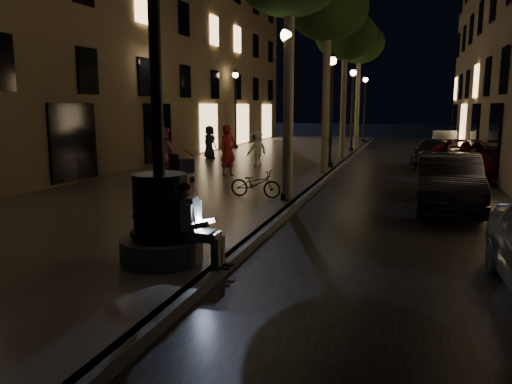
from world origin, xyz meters
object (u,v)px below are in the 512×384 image
(car_fifth, at_px, (444,142))
(tree_far, at_px, (359,44))
(lamp_left_b, at_px, (157,95))
(pedestrian_white, at_px, (257,148))
(pedestrian_blue, at_px, (227,148))
(seated_man_laptop, at_px, (194,222))
(tree_second, at_px, (328,10))
(lamp_curb_c, at_px, (353,98))
(lamp_curb_a, at_px, (287,90))
(tree_third, at_px, (345,36))
(pedestrian_red, at_px, (228,151))
(fountain_lamppost, at_px, (160,203))
(car_third, at_px, (467,158))
(pedestrian_dark, at_px, (210,142))
(stroller, at_px, (182,167))
(car_second, at_px, (448,182))
(lamp_left_c, at_px, (235,99))
(lamp_curb_b, at_px, (331,95))
(car_rear, at_px, (433,154))
(bicycle, at_px, (256,184))
(lamp_curb_d, at_px, (365,100))

(car_fifth, bearing_deg, tree_far, -166.92)
(tree_far, height_order, lamp_left_b, tree_far)
(pedestrian_white, bearing_deg, pedestrian_blue, -31.37)
(tree_far, relative_size, lamp_left_b, 1.56)
(seated_man_laptop, distance_m, tree_second, 13.16)
(tree_second, bearing_deg, lamp_curb_c, 90.57)
(seated_man_laptop, height_order, lamp_curb_a, lamp_curb_a)
(tree_third, distance_m, pedestrian_red, 9.84)
(fountain_lamppost, bearing_deg, tree_second, 86.19)
(seated_man_laptop, relative_size, car_third, 0.26)
(pedestrian_dark, bearing_deg, tree_second, -104.36)
(tree_second, height_order, stroller, tree_second)
(lamp_curb_c, bearing_deg, car_second, -73.95)
(lamp_left_c, height_order, pedestrian_red, lamp_left_c)
(fountain_lamppost, relative_size, pedestrian_blue, 3.21)
(tree_far, height_order, lamp_curb_b, tree_far)
(car_third, height_order, car_rear, car_third)
(pedestrian_white, bearing_deg, car_rear, 148.92)
(car_second, relative_size, pedestrian_dark, 2.83)
(car_rear, relative_size, pedestrian_white, 2.70)
(stroller, bearing_deg, car_fifth, 76.70)
(lamp_left_c, distance_m, pedestrian_red, 12.62)
(lamp_left_b, height_order, car_second, lamp_left_b)
(pedestrian_blue, distance_m, bicycle, 7.32)
(car_rear, bearing_deg, car_second, -84.49)
(tree_second, distance_m, lamp_left_b, 7.84)
(car_third, height_order, car_fifth, car_third)
(tree_far, bearing_deg, lamp_curb_c, -92.29)
(tree_second, relative_size, car_third, 1.42)
(car_third, bearing_deg, tree_far, 116.50)
(seated_man_laptop, xyz_separation_m, lamp_left_b, (-7.01, 12.00, 2.31))
(tree_second, distance_m, pedestrian_white, 6.35)
(car_fifth, xyz_separation_m, bicycle, (-6.19, -18.72, -0.05))
(car_rear, bearing_deg, tree_far, 126.85)
(seated_man_laptop, xyz_separation_m, lamp_curb_d, (0.09, 30.00, 2.31))
(stroller, bearing_deg, tree_second, 59.51)
(lamp_left_c, relative_size, car_rear, 1.14)
(tree_far, height_order, lamp_left_c, tree_far)
(car_rear, height_order, pedestrian_blue, pedestrian_blue)
(lamp_curb_d, distance_m, bicycle, 23.99)
(seated_man_laptop, xyz_separation_m, car_fifth, (5.34, 24.90, -0.27))
(lamp_curb_a, distance_m, car_rear, 12.11)
(stroller, bearing_deg, fountain_lamppost, -51.17)
(lamp_left_b, relative_size, bicycle, 3.17)
(seated_man_laptop, xyz_separation_m, lamp_left_c, (-7.01, 22.00, 2.31))
(tree_far, xyz_separation_m, pedestrian_red, (-3.32, -13.84, -5.28))
(seated_man_laptop, bearing_deg, tree_third, 89.72)
(stroller, relative_size, car_second, 0.25)
(pedestrian_red, xyz_separation_m, pedestrian_white, (0.18, 3.11, -0.17))
(tree_second, relative_size, lamp_curb_d, 1.54)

